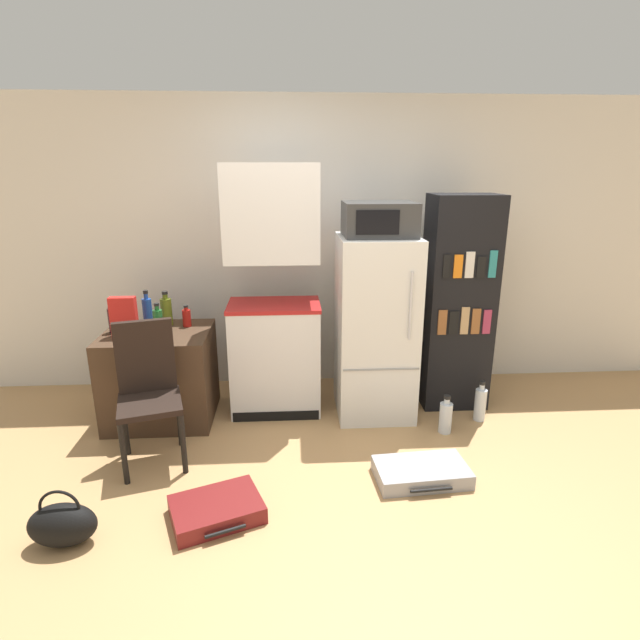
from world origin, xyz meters
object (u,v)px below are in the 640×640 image
Objects in this scene: kitchen_hutch at (274,302)px; bottle_wine_dark at (113,320)px; bottle_blue_soda at (148,313)px; water_bottle_middle at (446,417)px; bookshelf at (458,304)px; suitcase_small_flat at (421,472)px; water_bottle_front at (480,404)px; side_table at (161,375)px; cereal_box at (124,317)px; refrigerator at (375,327)px; suitcase_large_flat at (217,509)px; microwave at (379,219)px; bottle_green_tall at (158,322)px; bottle_olive_oil at (166,311)px; chair at (148,382)px; bottle_ketchup_red at (187,318)px; handbag at (62,524)px; bottle_clear_short at (136,336)px.

bottle_wine_dark is at bearing -175.90° from kitchen_hutch.
kitchen_hutch reaches higher than bottle_blue_soda.
bottle_blue_soda is 2.43m from water_bottle_middle.
suitcase_small_flat is (-0.54, -1.10, -0.82)m from bookshelf.
suitcase_small_flat is 1.01m from water_bottle_front.
side_table is 0.56m from cereal_box.
refrigerator is 1.20m from suitcase_small_flat.
suitcase_large_flat is 0.97× the size of suitcase_small_flat.
kitchen_hutch reaches higher than cereal_box.
microwave is 1.82m from bottle_green_tall.
bottle_olive_oil is (0.01, 0.25, 0.01)m from bottle_green_tall.
water_bottle_front is at bearing -7.02° from chair.
microwave is at bearing 140.65° from water_bottle_middle.
suitcase_large_flat is (0.91, -1.27, -0.78)m from bottle_wine_dark.
suitcase_small_flat is at bearing -80.99° from refrigerator.
bottle_ketchup_red is (-0.69, 0.03, -0.12)m from kitchen_hutch.
bottle_green_tall reaches higher than bottle_ketchup_red.
kitchen_hutch is 1.13m from chair.
side_table is 2.55m from water_bottle_front.
bookshelf is 5.21× the size of water_bottle_front.
cereal_box is at bearing -175.23° from bookshelf.
side_table reaches higher than handbag.
water_bottle_front is (2.32, -0.34, -0.66)m from bottle_ketchup_red.
refrigerator reaches higher than bottle_ketchup_red.
bottle_blue_soda is at bearing -142.71° from bottle_olive_oil.
bottle_ketchup_red is 0.76m from chair.
water_bottle_front is (2.73, -0.13, -0.74)m from cereal_box.
bookshelf is at bearing 1.35° from kitchen_hutch.
microwave is at bearing -106.17° from refrigerator.
suitcase_small_flat is 0.68m from water_bottle_middle.
bookshelf is 0.82m from water_bottle_front.
kitchen_hutch is 5.47× the size of handbag.
chair reaches higher than bottle_ketchup_red.
bottle_green_tall is 1.64× the size of bottle_clear_short.
kitchen_hutch reaches higher than bottle_green_tall.
bottle_ketchup_red reaches higher than side_table.
kitchen_hutch is 0.89m from bottle_green_tall.
microwave is 2.01m from chair.
kitchen_hutch is at bearing 21.83° from bottle_clear_short.
refrigerator is 6.00× the size of bottle_wine_dark.
water_bottle_front is at bearing -2.70° from cereal_box.
suitcase_small_flat is (2.18, -0.98, -0.78)m from bottle_wine_dark.
suitcase_small_flat is (1.82, -0.89, -0.78)m from bottle_green_tall.
bottle_wine_dark is at bearing 151.55° from suitcase_small_flat.
refrigerator is 2.42× the size of suitcase_large_flat.
bookshelf reaches higher than bottle_green_tall.
bottle_wine_dark is 1.40× the size of bottle_ketchup_red.
cereal_box is at bearing 90.23° from handbag.
bottle_blue_soda is 2.34m from suitcase_small_flat.
bottle_ketchup_red is at bearing 165.54° from water_bottle_middle.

